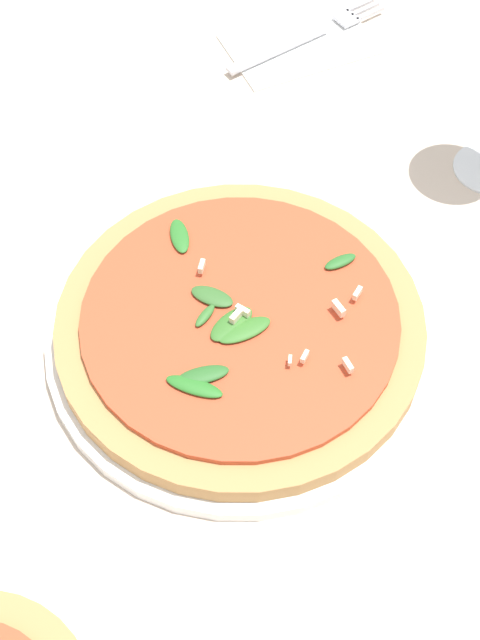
# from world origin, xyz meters

# --- Properties ---
(ground_plane) EXTENTS (6.00, 6.00, 0.00)m
(ground_plane) POSITION_xyz_m (0.00, 0.00, 0.00)
(ground_plane) COLOR beige
(pizza_arugula_main) EXTENTS (0.33, 0.33, 0.05)m
(pizza_arugula_main) POSITION_xyz_m (-0.01, -0.03, 0.02)
(pizza_arugula_main) COLOR white
(pizza_arugula_main) RESTS_ON ground_plane
(napkin) EXTENTS (0.18, 0.14, 0.01)m
(napkin) POSITION_xyz_m (0.29, 0.23, 0.00)
(napkin) COLOR white
(napkin) RESTS_ON ground_plane
(fork) EXTENTS (0.21, 0.03, 0.00)m
(fork) POSITION_xyz_m (0.29, 0.23, 0.01)
(fork) COLOR silver
(fork) RESTS_ON ground_plane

